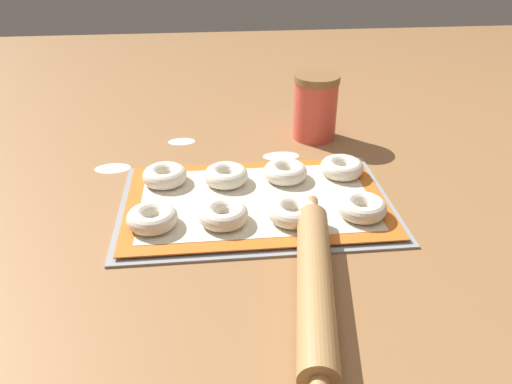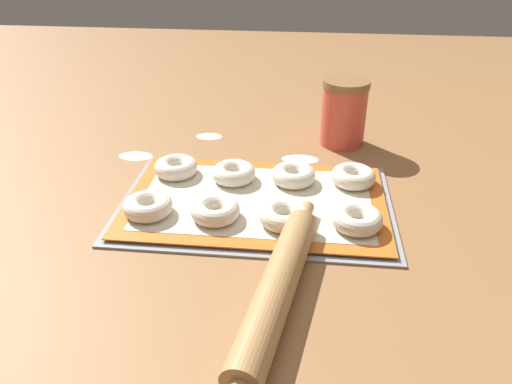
{
  "view_description": "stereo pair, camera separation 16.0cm",
  "coord_description": "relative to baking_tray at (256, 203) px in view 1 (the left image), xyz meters",
  "views": [
    {
      "loc": [
        -0.07,
        -0.79,
        0.47
      ],
      "look_at": [
        0.01,
        -0.02,
        0.03
      ],
      "focal_mm": 35.0,
      "sensor_mm": 36.0,
      "label": 1
    },
    {
      "loc": [
        0.09,
        -0.79,
        0.47
      ],
      "look_at": [
        0.01,
        -0.02,
        0.03
      ],
      "focal_mm": 35.0,
      "sensor_mm": 36.0,
      "label": 2
    }
  ],
  "objects": [
    {
      "name": "bagel_back_far_left",
      "position": [
        -0.17,
        0.08,
        0.02
      ],
      "size": [
        0.08,
        0.08,
        0.03
      ],
      "color": "silver",
      "rests_on": "baking_mat"
    },
    {
      "name": "ground_plane",
      "position": [
        -0.01,
        0.02,
        -0.0
      ],
      "size": [
        2.8,
        2.8,
        0.0
      ],
      "primitive_type": "plane",
      "color": "olive"
    },
    {
      "name": "flour_patch_far",
      "position": [
        -0.28,
        0.17,
        -0.0
      ],
      "size": [
        0.07,
        0.05,
        0.0
      ],
      "color": "white",
      "rests_on": "ground_plane"
    },
    {
      "name": "flour_canister",
      "position": [
        0.16,
        0.29,
        0.07
      ],
      "size": [
        0.1,
        0.1,
        0.15
      ],
      "color": "#DB4C3D",
      "rests_on": "ground_plane"
    },
    {
      "name": "bagel_front_mid_right",
      "position": [
        0.05,
        -0.07,
        0.02
      ],
      "size": [
        0.08,
        0.08,
        0.03
      ],
      "color": "silver",
      "rests_on": "baking_mat"
    },
    {
      "name": "flour_patch_side",
      "position": [
        0.07,
        0.19,
        -0.0
      ],
      "size": [
        0.08,
        0.04,
        0.0
      ],
      "color": "white",
      "rests_on": "ground_plane"
    },
    {
      "name": "rolling_pin",
      "position": [
        0.06,
        -0.25,
        0.02
      ],
      "size": [
        0.11,
        0.43,
        0.05
      ],
      "color": "#AD7F4C",
      "rests_on": "ground_plane"
    },
    {
      "name": "bagel_front_mid_left",
      "position": [
        -0.06,
        -0.07,
        0.02
      ],
      "size": [
        0.08,
        0.08,
        0.03
      ],
      "color": "silver",
      "rests_on": "baking_mat"
    },
    {
      "name": "bagel_back_far_right",
      "position": [
        0.18,
        0.08,
        0.02
      ],
      "size": [
        0.08,
        0.08,
        0.03
      ],
      "color": "silver",
      "rests_on": "baking_mat"
    },
    {
      "name": "bagel_back_mid_left",
      "position": [
        -0.05,
        0.07,
        0.02
      ],
      "size": [
        0.08,
        0.08,
        0.03
      ],
      "color": "silver",
      "rests_on": "baking_mat"
    },
    {
      "name": "flour_patch_near",
      "position": [
        -0.14,
        0.29,
        -0.0
      ],
      "size": [
        0.06,
        0.04,
        0.0
      ],
      "color": "white",
      "rests_on": "ground_plane"
    },
    {
      "name": "baking_mat",
      "position": [
        0.0,
        -0.0,
        0.01
      ],
      "size": [
        0.46,
        0.3,
        0.0
      ],
      "color": "orange",
      "rests_on": "baking_tray"
    },
    {
      "name": "bagel_front_far_right",
      "position": [
        0.17,
        -0.07,
        0.02
      ],
      "size": [
        0.08,
        0.08,
        0.03
      ],
      "color": "silver",
      "rests_on": "baking_mat"
    },
    {
      "name": "baking_tray",
      "position": [
        0.0,
        0.0,
        0.0
      ],
      "size": [
        0.49,
        0.32,
        0.01
      ],
      "color": "#93969B",
      "rests_on": "ground_plane"
    },
    {
      "name": "bagel_back_mid_right",
      "position": [
        0.06,
        0.07,
        0.02
      ],
      "size": [
        0.08,
        0.08,
        0.03
      ],
      "color": "silver",
      "rests_on": "baking_mat"
    },
    {
      "name": "bagel_front_far_left",
      "position": [
        -0.18,
        -0.07,
        0.02
      ],
      "size": [
        0.08,
        0.08,
        0.03
      ],
      "color": "silver",
      "rests_on": "baking_mat"
    }
  ]
}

